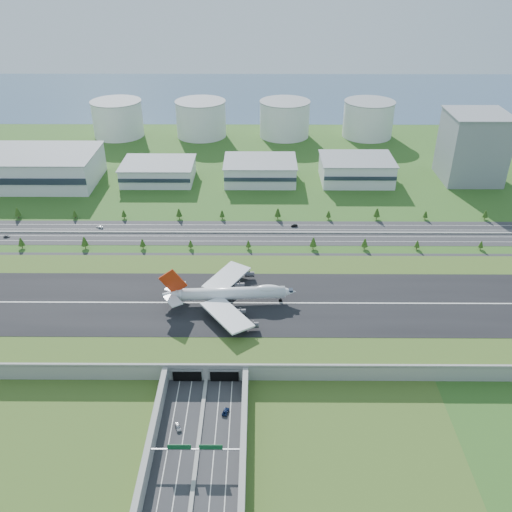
{
  "coord_description": "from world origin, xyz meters",
  "views": [
    {
      "loc": [
        23.91,
        -235.48,
        174.51
      ],
      "look_at": [
        22.43,
        35.0,
        16.6
      ],
      "focal_mm": 38.0,
      "sensor_mm": 36.0,
      "label": 1
    }
  ],
  "objects_px": {
    "boeing_747": "(230,293)",
    "car_2": "(226,411)",
    "car_5": "(294,226)",
    "car_4": "(7,236)",
    "car_0": "(178,427)",
    "fuel_tank_a": "(118,119)",
    "car_7": "(99,227)",
    "office_tower": "(473,147)"
  },
  "relations": [
    {
      "from": "fuel_tank_a",
      "to": "car_2",
      "type": "height_order",
      "value": "fuel_tank_a"
    },
    {
      "from": "car_2",
      "to": "car_7",
      "type": "distance_m",
      "value": 197.82
    },
    {
      "from": "car_0",
      "to": "boeing_747",
      "type": "bearing_deg",
      "value": 55.65
    },
    {
      "from": "fuel_tank_a",
      "to": "car_2",
      "type": "bearing_deg",
      "value": -71.1
    },
    {
      "from": "fuel_tank_a",
      "to": "boeing_747",
      "type": "height_order",
      "value": "fuel_tank_a"
    },
    {
      "from": "office_tower",
      "to": "car_7",
      "type": "bearing_deg",
      "value": -162.13
    },
    {
      "from": "boeing_747",
      "to": "car_4",
      "type": "xyz_separation_m",
      "value": [
        -156.17,
        87.7,
        -13.42
      ]
    },
    {
      "from": "car_0",
      "to": "car_7",
      "type": "height_order",
      "value": "car_0"
    },
    {
      "from": "car_0",
      "to": "car_4",
      "type": "bearing_deg",
      "value": 108.26
    },
    {
      "from": "office_tower",
      "to": "boeing_747",
      "type": "relative_size",
      "value": 0.77
    },
    {
      "from": "office_tower",
      "to": "car_0",
      "type": "relative_size",
      "value": 11.1
    },
    {
      "from": "fuel_tank_a",
      "to": "car_0",
      "type": "bearing_deg",
      "value": -74.07
    },
    {
      "from": "office_tower",
      "to": "car_2",
      "type": "xyz_separation_m",
      "value": [
        -189.96,
        -264.73,
        -26.69
      ]
    },
    {
      "from": "car_2",
      "to": "fuel_tank_a",
      "type": "bearing_deg",
      "value": -55.73
    },
    {
      "from": "fuel_tank_a",
      "to": "car_4",
      "type": "height_order",
      "value": "fuel_tank_a"
    },
    {
      "from": "boeing_747",
      "to": "fuel_tank_a",
      "type": "bearing_deg",
      "value": 109.51
    },
    {
      "from": "car_2",
      "to": "car_4",
      "type": "xyz_separation_m",
      "value": [
        -157.46,
        157.44,
        0.03
      ]
    },
    {
      "from": "car_7",
      "to": "office_tower",
      "type": "bearing_deg",
      "value": 132.08
    },
    {
      "from": "car_7",
      "to": "fuel_tank_a",
      "type": "bearing_deg",
      "value": -147.01
    },
    {
      "from": "car_5",
      "to": "boeing_747",
      "type": "bearing_deg",
      "value": -37.02
    },
    {
      "from": "office_tower",
      "to": "car_4",
      "type": "distance_m",
      "value": 364.58
    },
    {
      "from": "car_7",
      "to": "car_4",
      "type": "bearing_deg",
      "value": -52.16
    },
    {
      "from": "office_tower",
      "to": "car_5",
      "type": "xyz_separation_m",
      "value": [
        -150.95,
        -90.39,
        -26.61
      ]
    },
    {
      "from": "car_4",
      "to": "car_0",
      "type": "bearing_deg",
      "value": -148.99
    },
    {
      "from": "fuel_tank_a",
      "to": "car_0",
      "type": "distance_m",
      "value": 404.31
    },
    {
      "from": "office_tower",
      "to": "car_4",
      "type": "bearing_deg",
      "value": -162.84
    },
    {
      "from": "office_tower",
      "to": "car_5",
      "type": "distance_m",
      "value": 177.94
    },
    {
      "from": "car_0",
      "to": "car_4",
      "type": "distance_m",
      "value": 216.17
    },
    {
      "from": "car_4",
      "to": "car_5",
      "type": "height_order",
      "value": "car_5"
    },
    {
      "from": "office_tower",
      "to": "car_4",
      "type": "relative_size",
      "value": 12.98
    },
    {
      "from": "car_0",
      "to": "car_7",
      "type": "distance_m",
      "value": 197.03
    },
    {
      "from": "car_5",
      "to": "car_2",
      "type": "bearing_deg",
      "value": -28.56
    },
    {
      "from": "boeing_747",
      "to": "car_2",
      "type": "xyz_separation_m",
      "value": [
        1.29,
        -69.75,
        -13.45
      ]
    },
    {
      "from": "car_2",
      "to": "car_4",
      "type": "bearing_deg",
      "value": -29.63
    },
    {
      "from": "car_2",
      "to": "car_5",
      "type": "height_order",
      "value": "car_5"
    },
    {
      "from": "car_4",
      "to": "car_5",
      "type": "xyz_separation_m",
      "value": [
        196.47,
        16.9,
        0.05
      ]
    },
    {
      "from": "car_4",
      "to": "fuel_tank_a",
      "type": "bearing_deg",
      "value": -15.78
    },
    {
      "from": "boeing_747",
      "to": "car_2",
      "type": "distance_m",
      "value": 71.04
    },
    {
      "from": "car_0",
      "to": "car_5",
      "type": "relative_size",
      "value": 1.06
    },
    {
      "from": "car_5",
      "to": "car_7",
      "type": "bearing_deg",
      "value": -104.92
    },
    {
      "from": "car_0",
      "to": "fuel_tank_a",
      "type": "bearing_deg",
      "value": 84.43
    },
    {
      "from": "office_tower",
      "to": "car_4",
      "type": "height_order",
      "value": "office_tower"
    }
  ]
}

